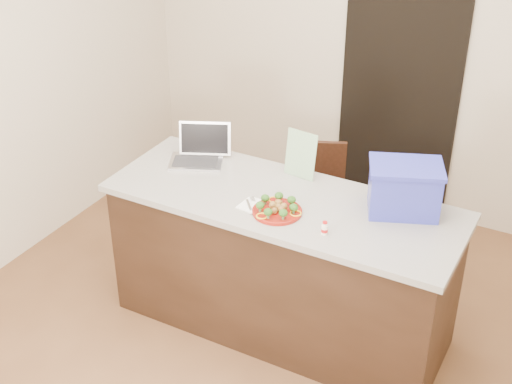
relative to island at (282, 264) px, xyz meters
The scene contains 16 objects.
ground 0.53m from the island, 90.00° to the right, with size 4.00×4.00×0.00m, color brown.
room_shell 1.18m from the island, 90.00° to the right, with size 4.00×4.00×4.00m.
doorway 1.81m from the island, 86.69° to the left, with size 0.90×0.02×2.00m, color black.
island is the anchor object (origin of this frame).
plate 0.49m from the island, 75.87° to the right, with size 0.28×0.28×0.02m.
meatballs 0.52m from the island, 73.90° to the right, with size 0.11×0.11×0.04m.
broccoli 0.54m from the island, 75.87° to the right, with size 0.23×0.23×0.04m.
pepper_rings 0.50m from the island, 75.87° to the right, with size 0.24×0.25×0.01m.
napkin 0.50m from the island, 126.31° to the right, with size 0.15×0.15×0.01m, color white.
fork 0.50m from the island, 133.36° to the right, with size 0.10×0.16×0.00m.
knife 0.50m from the island, 115.41° to the right, with size 0.03×0.20×0.01m.
yogurt_bottle 0.64m from the island, 32.25° to the right, with size 0.04×0.04×0.08m.
laptop 0.87m from the island, 164.54° to the left, with size 0.39×0.38×0.23m.
leaflet 0.67m from the island, 96.23° to the left, with size 0.20×0.00×0.29m, color silver.
blue_box 0.90m from the island, 17.17° to the left, with size 0.47×0.41×0.28m.
chair 0.86m from the island, 102.09° to the left, with size 0.49×0.50×0.84m.
Camera 1 is at (1.52, -2.89, 2.99)m, focal length 50.00 mm.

